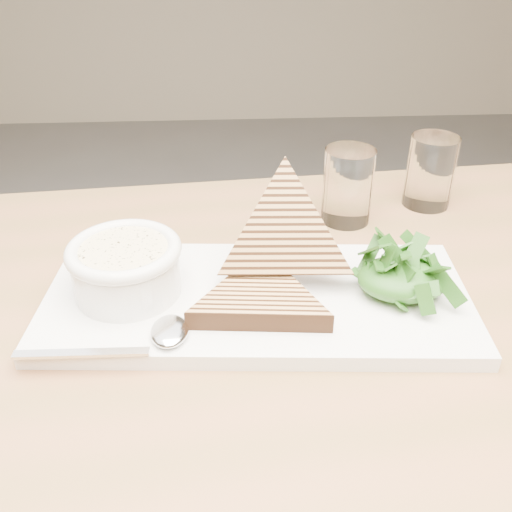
{
  "coord_description": "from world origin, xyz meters",
  "views": [
    {
      "loc": [
        -0.19,
        -0.37,
        1.13
      ],
      "look_at": [
        -0.16,
        0.13,
        0.82
      ],
      "focal_mm": 40.0,
      "sensor_mm": 36.0,
      "label": 1
    }
  ],
  "objects": [
    {
      "name": "table_top",
      "position": [
        -0.11,
        0.05,
        0.75
      ],
      "size": [
        1.2,
        0.86,
        0.04
      ],
      "primitive_type": "cube",
      "rotation": [
        0.0,
        0.0,
        0.08
      ],
      "color": "brown",
      "rests_on": "ground"
    },
    {
      "name": "salad_base",
      "position": [
        -0.01,
        0.1,
        0.8
      ],
      "size": [
        0.09,
        0.07,
        0.04
      ],
      "primitive_type": "ellipsoid",
      "color": "black",
      "rests_on": "platter"
    },
    {
      "name": "spoon_handle",
      "position": [
        -0.32,
        0.02,
        0.79
      ],
      "size": [
        0.12,
        0.01,
        0.0
      ],
      "primitive_type": "cube",
      "rotation": [
        0.0,
        0.0,
        -0.02
      ],
      "color": "silver",
      "rests_on": "platter"
    },
    {
      "name": "glass_near",
      "position": [
        -0.03,
        0.3,
        0.82
      ],
      "size": [
        0.07,
        0.07,
        0.1
      ],
      "primitive_type": "cylinder",
      "color": "white",
      "rests_on": "table_top"
    },
    {
      "name": "sandwich_flat",
      "position": [
        -0.16,
        0.09,
        0.79
      ],
      "size": [
        0.18,
        0.18,
        0.02
      ],
      "primitive_type": null,
      "rotation": [
        0.0,
        0.0,
        -0.09
      ],
      "color": "tan",
      "rests_on": "platter"
    },
    {
      "name": "soup",
      "position": [
        -0.3,
        0.12,
        0.83
      ],
      "size": [
        0.09,
        0.09,
        0.01
      ],
      "primitive_type": "cylinder",
      "color": "beige",
      "rests_on": "soup_bowl"
    },
    {
      "name": "arugula_pile",
      "position": [
        -0.01,
        0.1,
        0.81
      ],
      "size": [
        0.11,
        0.1,
        0.05
      ],
      "primitive_type": null,
      "color": "#2C711B",
      "rests_on": "platter"
    },
    {
      "name": "soup_bowl",
      "position": [
        -0.3,
        0.12,
        0.8
      ],
      "size": [
        0.11,
        0.11,
        0.04
      ],
      "primitive_type": "cylinder",
      "color": "white",
      "rests_on": "platter"
    },
    {
      "name": "spoon_bowl",
      "position": [
        -0.25,
        0.04,
        0.79
      ],
      "size": [
        0.04,
        0.05,
        0.01
      ],
      "primitive_type": "ellipsoid",
      "rotation": [
        0.0,
        0.0,
        -0.02
      ],
      "color": "silver",
      "rests_on": "platter"
    },
    {
      "name": "bowl_rim",
      "position": [
        -0.3,
        0.12,
        0.83
      ],
      "size": [
        0.12,
        0.12,
        0.01
      ],
      "primitive_type": "torus",
      "color": "white",
      "rests_on": "soup_bowl"
    },
    {
      "name": "platter",
      "position": [
        -0.16,
        0.11,
        0.77
      ],
      "size": [
        0.45,
        0.23,
        0.02
      ],
      "primitive_type": "cube",
      "rotation": [
        0.0,
        0.0,
        -0.07
      ],
      "color": "white",
      "rests_on": "table_top"
    },
    {
      "name": "sandwich_lean",
      "position": [
        -0.13,
        0.14,
        0.84
      ],
      "size": [
        0.17,
        0.17,
        0.19
      ],
      "primitive_type": null,
      "rotation": [
        1.01,
        0.0,
        -0.05
      ],
      "color": "tan",
      "rests_on": "sandwich_flat"
    },
    {
      "name": "glass_far",
      "position": [
        0.09,
        0.33,
        0.82
      ],
      "size": [
        0.06,
        0.06,
        0.1
      ],
      "primitive_type": "cylinder",
      "color": "white",
      "rests_on": "table_top"
    }
  ]
}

